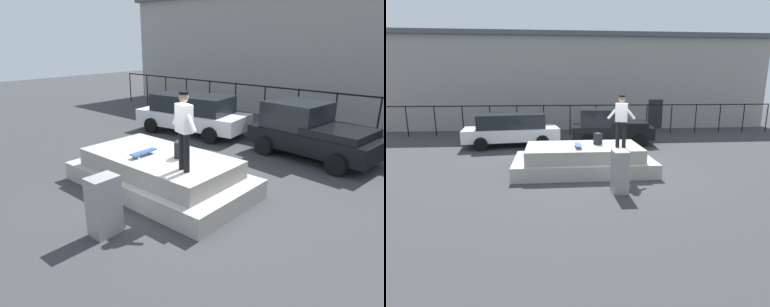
% 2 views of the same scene
% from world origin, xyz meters
% --- Properties ---
extents(ground_plane, '(60.00, 60.00, 0.00)m').
position_xyz_m(ground_plane, '(0.00, 0.00, 0.00)').
color(ground_plane, '#38383A').
extents(concrete_ledge, '(4.97, 2.65, 0.94)m').
position_xyz_m(concrete_ledge, '(-0.85, 0.23, 0.42)').
color(concrete_ledge, '#ADA89E').
rests_on(concrete_ledge, ground_plane).
extents(skateboarder, '(0.96, 0.37, 1.80)m').
position_xyz_m(skateboarder, '(0.42, -0.18, 1.98)').
color(skateboarder, black).
rests_on(skateboarder, concrete_ledge).
extents(skateboard, '(0.23, 0.78, 0.12)m').
position_xyz_m(skateboard, '(-1.06, -0.11, 1.04)').
color(skateboard, '#264C8C').
rests_on(skateboard, concrete_ledge).
extents(backpack, '(0.31, 0.34, 0.42)m').
position_xyz_m(backpack, '(-0.29, 0.41, 1.15)').
color(backpack, black).
rests_on(backpack, concrete_ledge).
extents(car_white_hatchback_near, '(4.89, 2.62, 1.62)m').
position_xyz_m(car_white_hatchback_near, '(-3.98, 5.14, 0.87)').
color(car_white_hatchback_near, white).
rests_on(car_white_hatchback_near, ground_plane).
extents(car_black_pickup_mid, '(4.33, 2.55, 1.81)m').
position_xyz_m(car_black_pickup_mid, '(1.07, 5.37, 0.89)').
color(car_black_pickup_mid, black).
rests_on(car_black_pickup_mid, ground_plane).
extents(utility_box, '(0.45, 0.61, 1.25)m').
position_xyz_m(utility_box, '(-0.02, -2.09, 0.62)').
color(utility_box, gray).
rests_on(utility_box, ground_plane).
extents(fence_row, '(24.06, 0.06, 1.83)m').
position_xyz_m(fence_row, '(0.00, 8.35, 1.22)').
color(fence_row, black).
rests_on(fence_row, ground_plane).
extents(warehouse_building, '(26.85, 8.97, 6.38)m').
position_xyz_m(warehouse_building, '(0.00, 14.71, 3.20)').
color(warehouse_building, gray).
rests_on(warehouse_building, ground_plane).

